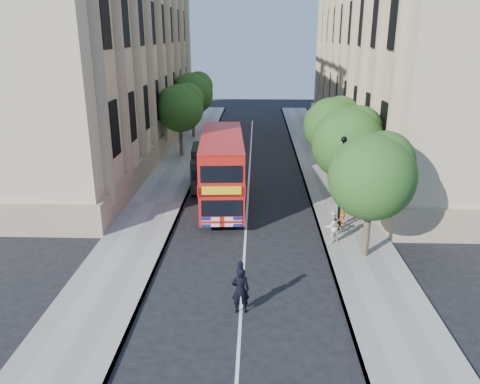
# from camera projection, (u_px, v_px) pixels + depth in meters

# --- Properties ---
(ground) EXTENTS (120.00, 120.00, 0.00)m
(ground) POSITION_uv_depth(u_px,v_px,m) (242.00, 286.00, 19.94)
(ground) COLOR black
(ground) RESTS_ON ground
(pavement_right) EXTENTS (3.50, 80.00, 0.12)m
(pavement_right) POSITION_uv_depth(u_px,v_px,m) (339.00, 205.00, 29.19)
(pavement_right) COLOR gray
(pavement_right) RESTS_ON ground
(pavement_left) EXTENTS (3.50, 80.00, 0.12)m
(pavement_left) POSITION_uv_depth(u_px,v_px,m) (157.00, 203.00, 29.58)
(pavement_left) COLOR gray
(pavement_left) RESTS_ON ground
(building_right) EXTENTS (12.00, 38.00, 18.00)m
(building_right) POSITION_uv_depth(u_px,v_px,m) (415.00, 49.00, 39.28)
(building_right) COLOR #C1B286
(building_right) RESTS_ON ground
(building_left) EXTENTS (12.00, 38.00, 18.00)m
(building_left) POSITION_uv_depth(u_px,v_px,m) (91.00, 49.00, 40.22)
(building_left) COLOR #C1B286
(building_left) RESTS_ON ground
(tree_right_near) EXTENTS (4.00, 4.00, 6.08)m
(tree_right_near) POSITION_uv_depth(u_px,v_px,m) (373.00, 172.00, 21.25)
(tree_right_near) COLOR #473828
(tree_right_near) RESTS_ON ground
(tree_right_mid) EXTENTS (4.20, 4.20, 6.37)m
(tree_right_mid) POSITION_uv_depth(u_px,v_px,m) (349.00, 140.00, 26.86)
(tree_right_mid) COLOR #473828
(tree_right_mid) RESTS_ON ground
(tree_right_far) EXTENTS (4.00, 4.00, 6.15)m
(tree_right_far) POSITION_uv_depth(u_px,v_px,m) (333.00, 123.00, 32.58)
(tree_right_far) COLOR #473828
(tree_right_far) RESTS_ON ground
(tree_left_far) EXTENTS (4.00, 4.00, 6.30)m
(tree_left_far) POSITION_uv_depth(u_px,v_px,m) (180.00, 106.00, 39.56)
(tree_left_far) COLOR #473828
(tree_left_far) RESTS_ON ground
(tree_left_back) EXTENTS (4.20, 4.20, 6.65)m
(tree_left_back) POSITION_uv_depth(u_px,v_px,m) (193.00, 91.00, 47.05)
(tree_left_back) COLOR #473828
(tree_left_back) RESTS_ON ground
(lamp_post) EXTENTS (0.32, 0.32, 5.16)m
(lamp_post) POSITION_uv_depth(u_px,v_px,m) (341.00, 188.00, 24.64)
(lamp_post) COLOR black
(lamp_post) RESTS_ON pavement_right
(double_decker_bus) EXTENTS (3.10, 9.51, 4.33)m
(double_decker_bus) POSITION_uv_depth(u_px,v_px,m) (222.00, 168.00, 28.73)
(double_decker_bus) COLOR #B8120C
(double_decker_bus) RESTS_ON ground
(box_van) EXTENTS (2.37, 5.03, 2.80)m
(box_van) POSITION_uv_depth(u_px,v_px,m) (207.00, 169.00, 32.32)
(box_van) COLOR black
(box_van) RESTS_ON ground
(police_constable) EXTENTS (0.74, 0.53, 1.91)m
(police_constable) POSITION_uv_depth(u_px,v_px,m) (240.00, 290.00, 17.82)
(police_constable) COLOR black
(police_constable) RESTS_ON ground
(woman_pedestrian) EXTENTS (1.03, 0.99, 1.67)m
(woman_pedestrian) POSITION_uv_depth(u_px,v_px,m) (332.00, 227.00, 23.69)
(woman_pedestrian) COLOR white
(woman_pedestrian) RESTS_ON pavement_right
(child_a) EXTENTS (0.72, 0.49, 1.13)m
(child_a) POSITION_uv_depth(u_px,v_px,m) (343.00, 215.00, 25.94)
(child_a) COLOR orange
(child_a) RESTS_ON pavement_right
(child_b) EXTENTS (0.71, 0.52, 0.99)m
(child_b) POSITION_uv_depth(u_px,v_px,m) (335.00, 227.00, 24.57)
(child_b) COLOR gold
(child_b) RESTS_ON pavement_right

